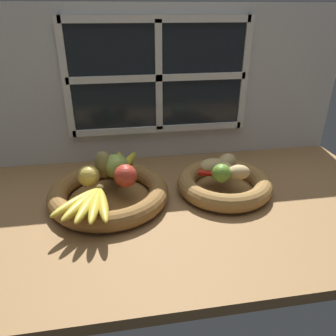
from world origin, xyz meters
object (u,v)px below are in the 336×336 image
at_px(fruit_bowl_right, 224,184).
at_px(apple_green_back, 116,166).
at_px(potato_back, 227,162).
at_px(banana_bunch_back, 118,163).
at_px(pear_brown, 103,164).
at_px(potato_small, 238,172).
at_px(lime_near, 221,173).
at_px(apple_red_right, 125,176).
at_px(apple_golden_left, 89,176).
at_px(banana_bunch_front, 89,203).
at_px(fruit_bowl_left, 109,193).
at_px(potato_large, 225,169).
at_px(potato_oblong, 212,166).
at_px(chili_pepper, 219,175).

distance_m(fruit_bowl_right, apple_green_back, 0.35).
bearing_deg(potato_back, banana_bunch_back, 168.25).
distance_m(fruit_bowl_right, pear_brown, 0.38).
height_order(banana_bunch_back, potato_small, potato_small).
xyz_separation_m(banana_bunch_back, lime_near, (0.30, -0.15, 0.02)).
bearing_deg(apple_red_right, fruit_bowl_right, 3.36).
bearing_deg(banana_bunch_back, fruit_bowl_right, -19.41).
bearing_deg(potato_back, fruit_bowl_right, -114.44).
relative_size(apple_green_back, banana_bunch_back, 0.42).
bearing_deg(apple_golden_left, fruit_bowl_right, -0.09).
bearing_deg(banana_bunch_front, pear_brown, 78.08).
distance_m(fruit_bowl_right, lime_near, 0.08).
xyz_separation_m(fruit_bowl_left, banana_bunch_front, (-0.05, -0.12, 0.04)).
bearing_deg(banana_bunch_back, potato_back, -11.75).
height_order(apple_golden_left, banana_bunch_front, apple_golden_left).
relative_size(pear_brown, lime_near, 1.50).
xyz_separation_m(fruit_bowl_left, potato_back, (0.38, 0.04, 0.06)).
distance_m(potato_back, potato_large, 0.05).
bearing_deg(fruit_bowl_right, fruit_bowl_left, 180.00).
bearing_deg(potato_small, lime_near, -173.33).
bearing_deg(potato_oblong, apple_green_back, 176.84).
height_order(apple_golden_left, potato_back, apple_golden_left).
bearing_deg(potato_large, chili_pepper, -151.43).
bearing_deg(pear_brown, potato_back, -1.15).
distance_m(banana_bunch_front, potato_large, 0.43).
bearing_deg(apple_green_back, fruit_bowl_left, -121.36).
bearing_deg(fruit_bowl_left, apple_golden_left, 179.29).
relative_size(banana_bunch_back, lime_near, 3.14).
relative_size(apple_golden_left, potato_large, 1.05).
bearing_deg(chili_pepper, fruit_bowl_left, -158.43).
xyz_separation_m(potato_large, chili_pepper, (-0.02, -0.01, -0.01)).
relative_size(pear_brown, potato_oblong, 1.03).
relative_size(apple_green_back, banana_bunch_front, 0.42).
relative_size(pear_brown, potato_large, 1.41).
xyz_separation_m(fruit_bowl_left, fruit_bowl_right, (0.36, 0.00, 0.00)).
xyz_separation_m(potato_oblong, lime_near, (0.01, -0.07, 0.01)).
distance_m(pear_brown, potato_oblong, 0.34).
bearing_deg(apple_green_back, potato_back, -0.13).
bearing_deg(apple_red_right, potato_back, 10.56).
xyz_separation_m(pear_brown, lime_near, (0.35, -0.09, -0.01)).
distance_m(potato_back, chili_pepper, 0.07).
bearing_deg(potato_small, potato_large, 135.00).
xyz_separation_m(apple_red_right, chili_pepper, (0.29, 0.01, -0.02)).
height_order(fruit_bowl_right, pear_brown, pear_brown).
distance_m(fruit_bowl_right, banana_bunch_back, 0.35).
relative_size(fruit_bowl_right, potato_back, 3.95).
relative_size(apple_red_right, potato_large, 1.11).
height_order(apple_green_back, banana_bunch_back, apple_green_back).
height_order(potato_oblong, chili_pepper, potato_oblong).
height_order(apple_red_right, potato_small, apple_red_right).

